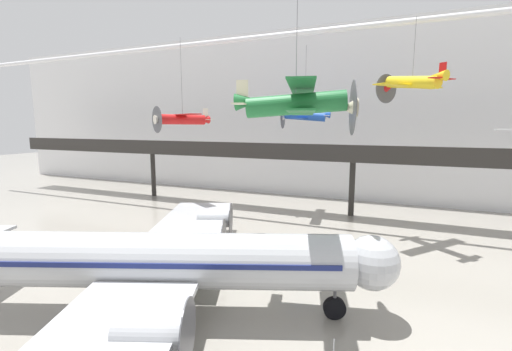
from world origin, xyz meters
TOP-DOWN VIEW (x-y plane):
  - hangar_back_wall at (0.00, 42.55)m, footprint 140.00×3.00m
  - mezzanine_walkway at (0.00, 31.13)m, footprint 110.00×3.20m
  - ceiling_truss_beam at (0.00, 27.11)m, footprint 120.00×0.60m
  - airliner_silver_main at (-8.22, 4.33)m, footprint 28.69×33.61m
  - suspended_plane_green_biplane at (-0.64, 9.90)m, footprint 7.55×9.04m
  - suspended_plane_blue_trainer at (-5.74, 30.88)m, footprint 6.13×7.49m
  - suspended_plane_yellow_lowwing at (5.86, 24.59)m, footprint 6.57×6.91m
  - suspended_plane_red_highwing at (-17.20, 21.84)m, footprint 7.47×6.73m

SIDE VIEW (x-z plane):
  - airliner_silver_main at x=-8.22m, z-range -1.35..8.09m
  - mezzanine_walkway at x=0.00m, z-range 2.80..11.66m
  - suspended_plane_red_highwing at x=-17.20m, z-range 6.67..16.83m
  - suspended_plane_blue_trainer at x=-5.74m, z-range 7.24..17.04m
  - suspended_plane_green_biplane at x=-0.64m, z-range 7.44..17.36m
  - hangar_back_wall at x=0.00m, z-range 0.00..25.38m
  - suspended_plane_yellow_lowwing at x=5.86m, z-range 11.24..18.59m
  - ceiling_truss_beam at x=0.00m, z-range 20.57..21.17m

